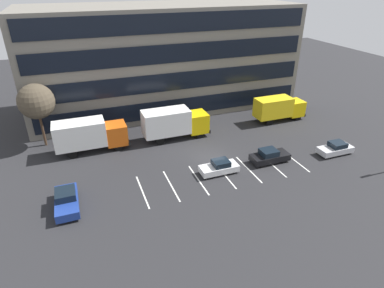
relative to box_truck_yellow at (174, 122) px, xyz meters
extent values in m
plane|color=#262628|center=(2.16, -6.05, -2.11)|extent=(120.00, 120.00, 0.00)
cube|color=slate|center=(2.16, 11.95, 5.09)|extent=(37.71, 13.76, 14.40)
cube|color=black|center=(2.16, 5.01, -0.13)|extent=(36.20, 0.16, 2.30)
cube|color=black|center=(2.16, 5.01, 3.47)|extent=(36.20, 0.16, 2.30)
cube|color=black|center=(2.16, 5.01, 7.07)|extent=(36.20, 0.16, 2.30)
cube|color=black|center=(2.16, 5.01, 10.67)|extent=(36.20, 0.16, 2.30)
cube|color=silver|center=(-6.24, -9.61, -2.11)|extent=(0.14, 5.40, 0.01)
cube|color=silver|center=(-3.44, -9.61, -2.11)|extent=(0.14, 5.40, 0.01)
cube|color=silver|center=(-0.64, -9.61, -2.11)|extent=(0.14, 5.40, 0.01)
cube|color=silver|center=(2.16, -9.61, -2.11)|extent=(0.14, 5.40, 0.01)
cube|color=silver|center=(4.96, -9.61, -2.11)|extent=(0.14, 5.40, 0.01)
cube|color=silver|center=(7.76, -9.61, -2.11)|extent=(0.14, 5.40, 0.01)
cube|color=silver|center=(10.56, -9.61, -2.11)|extent=(0.14, 5.40, 0.01)
cube|color=yellow|center=(2.94, 0.00, -0.40)|extent=(2.36, 2.57, 2.36)
cube|color=black|center=(4.10, 0.00, 0.07)|extent=(0.06, 2.16, 1.04)
cube|color=white|center=(-1.02, 0.00, 0.19)|extent=(5.57, 2.68, 2.89)
cube|color=black|center=(4.17, 0.00, -1.41)|extent=(0.21, 2.57, 0.43)
cylinder|color=black|center=(2.94, 1.11, -1.58)|extent=(1.07, 0.32, 1.07)
cylinder|color=black|center=(2.94, -1.11, -1.58)|extent=(1.07, 0.32, 1.07)
cylinder|color=black|center=(-2.14, 1.11, -1.58)|extent=(1.07, 0.32, 1.07)
cylinder|color=black|center=(-2.14, -1.11, -1.58)|extent=(1.07, 0.32, 1.07)
cube|color=yellow|center=(17.59, 0.23, -0.59)|extent=(2.09, 2.28, 2.09)
cube|color=black|center=(18.62, 0.23, -0.18)|extent=(0.06, 1.91, 0.92)
cube|color=yellow|center=(14.08, 0.23, -0.07)|extent=(4.93, 2.37, 2.56)
cube|color=black|center=(18.68, 0.23, -1.49)|extent=(0.19, 2.28, 0.38)
cylinder|color=black|center=(17.59, 1.20, -1.64)|extent=(0.95, 0.28, 0.95)
cylinder|color=black|center=(17.59, -0.75, -1.64)|extent=(0.95, 0.28, 0.95)
cylinder|color=black|center=(13.10, 1.20, -1.64)|extent=(0.95, 0.28, 0.95)
cylinder|color=black|center=(13.10, -0.75, -1.64)|extent=(0.95, 0.28, 0.95)
cube|color=#D85914|center=(-6.98, 0.24, -0.42)|extent=(2.33, 2.54, 2.33)
cube|color=black|center=(-5.83, 0.24, 0.05)|extent=(0.06, 2.13, 1.02)
cube|color=white|center=(-10.89, 0.24, 0.16)|extent=(5.50, 2.65, 2.86)
cube|color=black|center=(-5.76, 0.24, -1.42)|extent=(0.21, 2.54, 0.42)
cylinder|color=black|center=(-6.98, 1.33, -1.58)|extent=(1.06, 0.32, 1.06)
cylinder|color=black|center=(-6.98, -0.85, -1.58)|extent=(1.06, 0.32, 1.06)
cylinder|color=black|center=(-11.99, 1.33, -1.58)|extent=(1.06, 0.32, 1.06)
cylinder|color=black|center=(-11.99, -0.85, -1.58)|extent=(1.06, 0.32, 1.06)
cube|color=navy|center=(-12.81, -9.66, -1.49)|extent=(1.89, 4.51, 0.73)
cube|color=black|center=(-12.81, -9.44, -0.81)|extent=(1.66, 1.90, 0.63)
cylinder|color=black|center=(-11.99, -11.11, -1.80)|extent=(0.23, 0.63, 0.63)
cylinder|color=black|center=(-13.63, -11.11, -1.80)|extent=(0.23, 0.63, 0.63)
cylinder|color=black|center=(-11.99, -8.22, -1.80)|extent=(0.23, 0.63, 0.63)
cylinder|color=black|center=(-13.63, -8.22, -1.80)|extent=(0.23, 0.63, 0.63)
cube|color=white|center=(1.76, -9.17, -1.57)|extent=(3.92, 1.64, 0.64)
cube|color=black|center=(1.96, -9.17, -0.98)|extent=(1.65, 1.44, 0.55)
cylinder|color=black|center=(0.51, -9.88, -1.84)|extent=(0.55, 0.20, 0.55)
cylinder|color=black|center=(0.51, -8.46, -1.84)|extent=(0.55, 0.20, 0.55)
cylinder|color=black|center=(3.01, -9.88, -1.84)|extent=(0.55, 0.20, 0.55)
cylinder|color=black|center=(3.01, -8.46, -1.84)|extent=(0.55, 0.20, 0.55)
cube|color=black|center=(7.80, -9.06, -1.54)|extent=(4.19, 1.75, 0.68)
cube|color=black|center=(7.59, -9.06, -0.90)|extent=(1.76, 1.54, 0.58)
cylinder|color=black|center=(9.14, -8.30, -1.82)|extent=(0.58, 0.21, 0.58)
cylinder|color=black|center=(9.14, -9.82, -1.82)|extent=(0.58, 0.21, 0.58)
cylinder|color=black|center=(6.46, -8.30, -1.82)|extent=(0.58, 0.21, 0.58)
cylinder|color=black|center=(6.46, -9.82, -1.82)|extent=(0.58, 0.21, 0.58)
cube|color=silver|center=(15.62, -10.13, -1.57)|extent=(3.96, 1.66, 0.64)
cube|color=black|center=(15.82, -10.13, -0.97)|extent=(1.66, 1.46, 0.55)
cylinder|color=black|center=(14.35, -10.84, -1.83)|extent=(0.55, 0.20, 0.55)
cylinder|color=black|center=(14.35, -9.41, -1.83)|extent=(0.55, 0.20, 0.55)
cylinder|color=black|center=(16.89, -10.84, -1.83)|extent=(0.55, 0.20, 0.55)
cylinder|color=black|center=(16.89, -9.41, -1.83)|extent=(0.55, 0.20, 0.55)
cylinder|color=#473323|center=(-14.84, 3.57, -0.16)|extent=(0.28, 0.28, 3.90)
sphere|color=#4C4233|center=(-14.84, 3.57, 3.34)|extent=(3.97, 3.97, 3.97)
camera|label=1|loc=(-10.57, -34.33, 15.79)|focal=30.33mm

